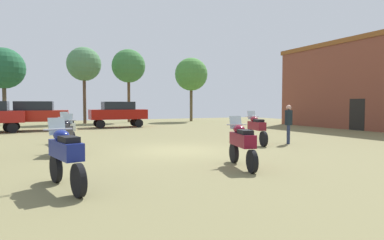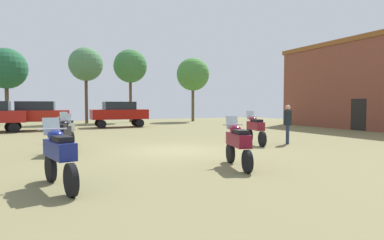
{
  "view_description": "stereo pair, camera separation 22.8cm",
  "coord_description": "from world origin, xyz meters",
  "px_view_note": "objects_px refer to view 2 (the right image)",
  "views": [
    {
      "loc": [
        -4.79,
        -11.59,
        1.82
      ],
      "look_at": [
        3.34,
        5.76,
        0.89
      ],
      "focal_mm": 30.3,
      "sensor_mm": 36.0,
      "label": 1
    },
    {
      "loc": [
        -4.59,
        -11.68,
        1.82
      ],
      "look_at": [
        3.34,
        5.76,
        0.89
      ],
      "focal_mm": 30.3,
      "sensor_mm": 36.0,
      "label": 2
    }
  ],
  "objects_px": {
    "motorcycle_2": "(67,128)",
    "car_1": "(119,112)",
    "tree_4": "(6,69)",
    "motorcycle_6": "(255,128)",
    "tree_7": "(193,75)",
    "tree_6": "(130,66)",
    "person_2": "(288,121)",
    "car_3": "(36,113)",
    "motorcycle_5": "(63,134)",
    "motorcycle_7": "(238,143)",
    "tree_1": "(86,65)",
    "motorcycle_3": "(59,154)"
  },
  "relations": [
    {
      "from": "tree_1",
      "to": "tree_6",
      "type": "xyz_separation_m",
      "value": [
        4.32,
        0.51,
        0.1
      ]
    },
    {
      "from": "motorcycle_2",
      "to": "tree_6",
      "type": "bearing_deg",
      "value": 57.38
    },
    {
      "from": "motorcycle_6",
      "to": "tree_6",
      "type": "distance_m",
      "value": 20.88
    },
    {
      "from": "car_3",
      "to": "tree_1",
      "type": "bearing_deg",
      "value": -24.52
    },
    {
      "from": "motorcycle_6",
      "to": "tree_4",
      "type": "xyz_separation_m",
      "value": [
        -11.53,
        20.09,
        4.12
      ]
    },
    {
      "from": "motorcycle_6",
      "to": "car_3",
      "type": "relative_size",
      "value": 0.48
    },
    {
      "from": "motorcycle_7",
      "to": "tree_1",
      "type": "xyz_separation_m",
      "value": [
        -1.44,
        23.94,
        4.79
      ]
    },
    {
      "from": "car_3",
      "to": "tree_4",
      "type": "distance_m",
      "value": 8.61
    },
    {
      "from": "motorcycle_3",
      "to": "tree_7",
      "type": "relative_size",
      "value": 0.33
    },
    {
      "from": "person_2",
      "to": "tree_4",
      "type": "xyz_separation_m",
      "value": [
        -12.98,
        20.55,
        3.82
      ]
    },
    {
      "from": "motorcycle_3",
      "to": "person_2",
      "type": "xyz_separation_m",
      "value": [
        9.75,
        4.11,
        0.3
      ]
    },
    {
      "from": "motorcycle_5",
      "to": "tree_6",
      "type": "relative_size",
      "value": 0.28
    },
    {
      "from": "motorcycle_6",
      "to": "tree_1",
      "type": "xyz_separation_m",
      "value": [
        -5.0,
        19.78,
        4.77
      ]
    },
    {
      "from": "tree_4",
      "to": "tree_6",
      "type": "xyz_separation_m",
      "value": [
        10.85,
        0.21,
        0.74
      ]
    },
    {
      "from": "motorcycle_7",
      "to": "tree_4",
      "type": "distance_m",
      "value": 25.86
    },
    {
      "from": "tree_1",
      "to": "car_1",
      "type": "bearing_deg",
      "value": -74.13
    },
    {
      "from": "car_3",
      "to": "person_2",
      "type": "distance_m",
      "value": 16.87
    },
    {
      "from": "motorcycle_6",
      "to": "tree_4",
      "type": "relative_size",
      "value": 0.32
    },
    {
      "from": "car_1",
      "to": "tree_6",
      "type": "bearing_deg",
      "value": -20.65
    },
    {
      "from": "motorcycle_2",
      "to": "tree_4",
      "type": "distance_m",
      "value": 17.13
    },
    {
      "from": "motorcycle_7",
      "to": "tree_7",
      "type": "relative_size",
      "value": 0.31
    },
    {
      "from": "motorcycle_7",
      "to": "tree_7",
      "type": "xyz_separation_m",
      "value": [
        9.33,
        23.45,
        4.23
      ]
    },
    {
      "from": "motorcycle_2",
      "to": "car_1",
      "type": "distance_m",
      "value": 10.6
    },
    {
      "from": "motorcycle_6",
      "to": "tree_7",
      "type": "distance_m",
      "value": 20.57
    },
    {
      "from": "motorcycle_6",
      "to": "tree_7",
      "type": "height_order",
      "value": "tree_7"
    },
    {
      "from": "car_1",
      "to": "tree_4",
      "type": "height_order",
      "value": "tree_4"
    },
    {
      "from": "car_3",
      "to": "tree_7",
      "type": "xyz_separation_m",
      "value": [
        14.89,
        6.6,
        3.77
      ]
    },
    {
      "from": "tree_6",
      "to": "person_2",
      "type": "bearing_deg",
      "value": -84.14
    },
    {
      "from": "motorcycle_5",
      "to": "person_2",
      "type": "relative_size",
      "value": 1.15
    },
    {
      "from": "motorcycle_5",
      "to": "motorcycle_7",
      "type": "relative_size",
      "value": 0.97
    },
    {
      "from": "motorcycle_5",
      "to": "tree_7",
      "type": "distance_m",
      "value": 23.49
    },
    {
      "from": "car_1",
      "to": "person_2",
      "type": "distance_m",
      "value": 14.78
    },
    {
      "from": "motorcycle_5",
      "to": "motorcycle_6",
      "type": "xyz_separation_m",
      "value": [
        7.98,
        -0.71,
        0.02
      ]
    },
    {
      "from": "person_2",
      "to": "motorcycle_6",
      "type": "bearing_deg",
      "value": -63.07
    },
    {
      "from": "motorcycle_5",
      "to": "tree_7",
      "type": "height_order",
      "value": "tree_7"
    },
    {
      "from": "tree_7",
      "to": "person_2",
      "type": "bearing_deg",
      "value": -102.33
    },
    {
      "from": "motorcycle_6",
      "to": "car_1",
      "type": "relative_size",
      "value": 0.5
    },
    {
      "from": "motorcycle_3",
      "to": "person_2",
      "type": "distance_m",
      "value": 10.58
    },
    {
      "from": "motorcycle_2",
      "to": "motorcycle_3",
      "type": "relative_size",
      "value": 0.98
    },
    {
      "from": "tree_7",
      "to": "motorcycle_3",
      "type": "bearing_deg",
      "value": -120.53
    },
    {
      "from": "motorcycle_2",
      "to": "motorcycle_6",
      "type": "relative_size",
      "value": 1.0
    },
    {
      "from": "tree_6",
      "to": "tree_7",
      "type": "xyz_separation_m",
      "value": [
        6.45,
        -1.01,
        -0.65
      ]
    },
    {
      "from": "motorcycle_2",
      "to": "tree_7",
      "type": "height_order",
      "value": "tree_7"
    },
    {
      "from": "motorcycle_6",
      "to": "tree_7",
      "type": "bearing_deg",
      "value": 86.48
    },
    {
      "from": "motorcycle_6",
      "to": "car_1",
      "type": "height_order",
      "value": "car_1"
    },
    {
      "from": "motorcycle_7",
      "to": "car_3",
      "type": "xyz_separation_m",
      "value": [
        -5.56,
        16.85,
        0.46
      ]
    },
    {
      "from": "motorcycle_3",
      "to": "tree_7",
      "type": "height_order",
      "value": "tree_7"
    },
    {
      "from": "person_2",
      "to": "tree_6",
      "type": "xyz_separation_m",
      "value": [
        -2.13,
        20.75,
        4.56
      ]
    },
    {
      "from": "motorcycle_5",
      "to": "car_3",
      "type": "relative_size",
      "value": 0.46
    },
    {
      "from": "person_2",
      "to": "tree_6",
      "type": "bearing_deg",
      "value": -129.64
    }
  ]
}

